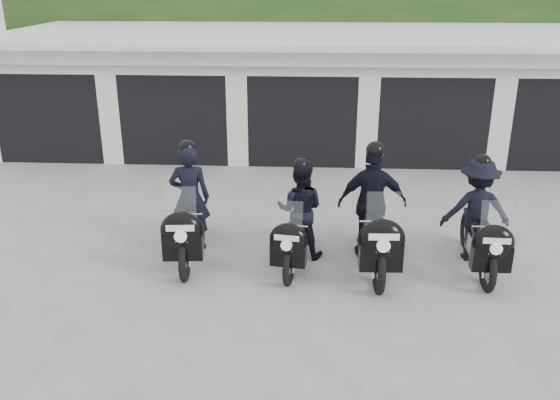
# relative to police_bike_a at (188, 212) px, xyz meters

# --- Properties ---
(ground) EXTENTS (80.00, 80.00, 0.00)m
(ground) POSITION_rel_police_bike_a_xyz_m (1.75, -0.46, -0.78)
(ground) COLOR #9C9D97
(ground) RESTS_ON ground
(garage_block) EXTENTS (16.40, 6.80, 2.96)m
(garage_block) POSITION_rel_police_bike_a_xyz_m (1.75, 7.60, 0.64)
(garage_block) COLOR white
(garage_block) RESTS_ON ground
(background_vegetation) EXTENTS (20.00, 3.90, 5.80)m
(background_vegetation) POSITION_rel_police_bike_a_xyz_m (2.12, 12.46, 1.99)
(background_vegetation) COLOR #1B3A15
(background_vegetation) RESTS_ON ground
(police_bike_a) EXTENTS (0.80, 2.26, 1.97)m
(police_bike_a) POSITION_rel_police_bike_a_xyz_m (0.00, 0.00, 0.00)
(police_bike_a) COLOR black
(police_bike_a) RESTS_ON ground
(police_bike_b) EXTENTS (0.89, 2.00, 1.75)m
(police_bike_b) POSITION_rel_police_bike_a_xyz_m (1.80, -0.05, -0.05)
(police_bike_b) COLOR black
(police_bike_b) RESTS_ON ground
(police_bike_c) EXTENTS (1.13, 2.35, 2.04)m
(police_bike_c) POSITION_rel_police_bike_a_xyz_m (2.99, -0.06, 0.08)
(police_bike_c) COLOR black
(police_bike_c) RESTS_ON ground
(police_bike_d) EXTENTS (1.12, 2.12, 1.85)m
(police_bike_d) POSITION_rel_police_bike_a_xyz_m (4.67, -0.00, 0.00)
(police_bike_d) COLOR black
(police_bike_d) RESTS_ON ground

